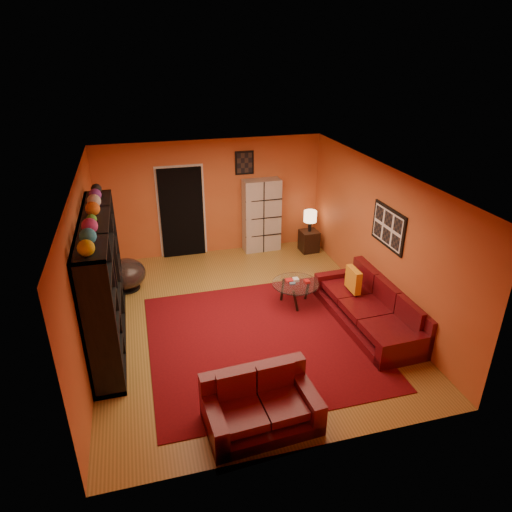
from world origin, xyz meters
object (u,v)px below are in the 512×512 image
object	(u,v)px
entertainment_unit	(103,282)
side_table	(309,241)
tv	(107,285)
table_lamp	(310,217)
loveseat	(259,404)
storage_cabinet	(262,215)
bowl_chair	(126,274)
sofa	(374,309)
coffee_table	(295,285)

from	to	relation	value
entertainment_unit	side_table	world-z (taller)	entertainment_unit
tv	table_lamp	bearing A→B (deg)	-60.70
loveseat	table_lamp	bearing A→B (deg)	-31.42
storage_cabinet	bowl_chair	distance (m)	3.35
loveseat	side_table	size ratio (longest dim) A/B	2.94
tv	sofa	xyz separation A→B (m)	(4.37, -0.68, -0.72)
entertainment_unit	loveseat	bearing A→B (deg)	-52.05
table_lamp	sofa	bearing A→B (deg)	-90.06
loveseat	sofa	bearing A→B (deg)	-59.86
sofa	coffee_table	distance (m)	1.47
sofa	table_lamp	distance (m)	3.19
tv	coffee_table	xyz separation A→B (m)	(3.26, 0.26, -0.61)
sofa	side_table	world-z (taller)	sofa
entertainment_unit	side_table	distance (m)	5.10
coffee_table	storage_cabinet	size ratio (longest dim) A/B	0.51
loveseat	bowl_chair	xyz separation A→B (m)	(-1.61, 4.05, 0.05)
loveseat	tv	bearing A→B (deg)	33.84
loveseat	entertainment_unit	bearing A→B (deg)	34.17
tv	table_lamp	distance (m)	5.01
side_table	table_lamp	distance (m)	0.60
loveseat	coffee_table	size ratio (longest dim) A/B	1.69
coffee_table	sofa	bearing A→B (deg)	-40.44
coffee_table	bowl_chair	bearing A→B (deg)	155.18
coffee_table	table_lamp	size ratio (longest dim) A/B	1.77
entertainment_unit	bowl_chair	size ratio (longest dim) A/B	3.88
entertainment_unit	table_lamp	size ratio (longest dim) A/B	6.12
sofa	coffee_table	world-z (taller)	sofa
loveseat	side_table	world-z (taller)	loveseat
coffee_table	table_lamp	bearing A→B (deg)	62.99
tv	loveseat	distance (m)	3.09
sofa	loveseat	size ratio (longest dim) A/B	1.69
entertainment_unit	coffee_table	bearing A→B (deg)	3.96
coffee_table	storage_cabinet	xyz separation A→B (m)	(0.07, 2.57, 0.45)
loveseat	bowl_chair	bearing A→B (deg)	17.93
tv	coffee_table	bearing A→B (deg)	-85.35
bowl_chair	entertainment_unit	bearing A→B (deg)	-99.57
loveseat	table_lamp	world-z (taller)	table_lamp
entertainment_unit	sofa	bearing A→B (deg)	-9.24
entertainment_unit	coffee_table	distance (m)	3.38
bowl_chair	storage_cabinet	bearing A→B (deg)	20.67
loveseat	coffee_table	bearing A→B (deg)	-31.94
entertainment_unit	coffee_table	xyz separation A→B (m)	(3.31, 0.23, -0.66)
storage_cabinet	table_lamp	distance (m)	1.11
coffee_table	side_table	size ratio (longest dim) A/B	1.74
table_lamp	coffee_table	bearing A→B (deg)	-117.01
tv	side_table	distance (m)	5.07
entertainment_unit	bowl_chair	xyz separation A→B (m)	(0.27, 1.63, -0.72)
bowl_chair	table_lamp	world-z (taller)	table_lamp
entertainment_unit	sofa	world-z (taller)	entertainment_unit
coffee_table	bowl_chair	xyz separation A→B (m)	(-3.03, 1.40, -0.06)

